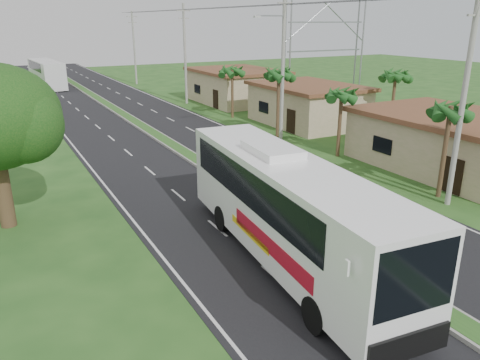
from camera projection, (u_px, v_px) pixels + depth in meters
name	position (u px, v px, depth m)	size (l,w,h in m)	color
ground	(348.00, 257.00, 19.14)	(180.00, 180.00, 0.00)	#234C1C
road_asphalt	(173.00, 147.00, 35.78)	(14.00, 160.00, 0.02)	black
median_strip	(173.00, 146.00, 35.75)	(1.20, 160.00, 0.18)	gray
lane_edge_left	(83.00, 159.00, 32.76)	(0.12, 160.00, 0.01)	silver
lane_edge_right	(249.00, 137.00, 38.80)	(0.12, 160.00, 0.01)	silver
shop_near	(457.00, 143.00, 29.87)	(8.60, 12.60, 3.52)	tan
shop_mid	(307.00, 104.00, 43.16)	(7.60, 10.60, 3.67)	tan
shop_far	(236.00, 86.00, 54.78)	(8.60, 11.60, 3.82)	tan
palm_verge_a	(450.00, 111.00, 24.17)	(2.40, 2.40, 5.45)	#473321
palm_verge_b	(342.00, 95.00, 31.96)	(2.40, 2.40, 5.05)	#473321
palm_verge_c	(279.00, 74.00, 37.26)	(2.40, 2.40, 5.85)	#473321
palm_verge_d	(232.00, 71.00, 45.16)	(2.40, 2.40, 5.25)	#473321
palm_behind_shop	(396.00, 76.00, 37.92)	(2.40, 2.40, 5.65)	#473321
utility_pole_a	(464.00, 96.00, 22.81)	(1.60, 0.28, 11.00)	gray
utility_pole_b	(283.00, 61.00, 35.92)	(3.20, 0.28, 12.00)	gray
utility_pole_c	(185.00, 53.00, 52.76)	(1.60, 0.28, 11.00)	gray
utility_pole_d	(134.00, 47.00, 69.48)	(1.60, 0.28, 10.50)	gray
billboard_lattice	(325.00, 43.00, 51.82)	(10.18, 1.18, 12.07)	gray
coach_bus_main	(286.00, 203.00, 18.11)	(4.17, 13.98, 4.45)	white
coach_bus_far	(46.00, 72.00, 67.12)	(3.59, 13.02, 3.75)	silver
motorcyclist	(227.00, 195.00, 23.76)	(1.91, 1.19, 2.22)	black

